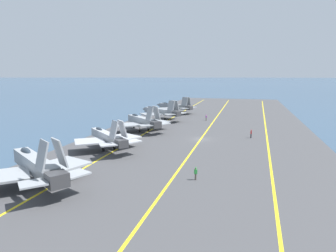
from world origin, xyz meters
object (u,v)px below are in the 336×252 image
Objects in this scene: parked_jet_third at (142,121)px; parked_jet_second at (107,137)px; parked_jet_fourth at (160,111)px; crew_purple_vest at (206,117)px; crew_green_vest at (196,173)px; parked_jet_nearest at (36,165)px; parked_jet_fifth at (174,106)px; crew_red_vest at (251,133)px.

parked_jet_second is at bearing 179.43° from parked_jet_third.
parked_jet_second is 36.37m from parked_jet_fourth.
parked_jet_third reaches higher than crew_purple_vest.
parked_jet_second is 7.83× the size of crew_purple_vest.
crew_green_vest is (-48.04, -18.89, -1.67)m from parked_jet_fourth.
parked_jet_third is 35.61m from crew_green_vest.
parked_jet_fourth is at bearing -0.58° from parked_jet_nearest.
crew_purple_vest is at bearing -32.55° from parked_jet_third.
parked_jet_fourth is 17.66m from parked_jet_fifth.
parked_jet_nearest reaches higher than crew_red_vest.
parked_jet_third is 17.57m from parked_jet_fourth.
crew_red_vest is at bearing -93.39° from parked_jet_third.
parked_jet_second is 8.10× the size of crew_green_vest.
crew_green_vest is (-11.68, -18.54, -1.47)m from parked_jet_second.
parked_jet_fifth reaches higher than crew_red_vest.
parked_jet_fourth is 51.65m from crew_green_vest.
parked_jet_third is 35.23m from parked_jet_fifth.
parked_jet_third is 0.86× the size of parked_jet_fifth.
parked_jet_third is (37.01, -1.09, -0.04)m from parked_jet_nearest.
parked_jet_third is 0.87× the size of parked_jet_fourth.
parked_jet_nearest is 59.01m from crew_purple_vest.
parked_jet_nearest is at bearing 178.31° from parked_jet_third.
parked_jet_fourth is 8.88× the size of crew_red_vest.
crew_purple_vest is at bearing -13.76° from parked_jet_nearest.
parked_jet_fifth is 45.18m from crew_red_vest.
parked_jet_third is at bearing -178.26° from parked_jet_fourth.
parked_jet_fifth reaches higher than crew_green_vest.
crew_purple_vest is (57.29, -14.03, -1.52)m from parked_jet_nearest.
parked_jet_third reaches higher than crew_red_vest.
parked_jet_fifth is 68.38m from crew_green_vest.
parked_jet_fourth is 13.84m from crew_purple_vest.
parked_jet_fourth reaches higher than parked_jet_fifth.
parked_jet_fifth is at bearing 35.56° from crew_red_vest.
parked_jet_third is at bearing -1.69° from parked_jet_nearest.
crew_purple_vest is (20.28, -12.94, -1.49)m from parked_jet_third.
crew_purple_vest is at bearing 30.32° from crew_red_vest.
parked_jet_third reaches higher than crew_green_vest.
parked_jet_second is at bearing -2.84° from parked_jet_nearest.
parked_jet_nearest is 9.26× the size of crew_green_vest.
parked_jet_second is 21.96m from crew_green_vest.
crew_green_vest is at bearing -148.94° from parked_jet_third.
parked_jet_fourth is 8.98× the size of crew_purple_vest.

